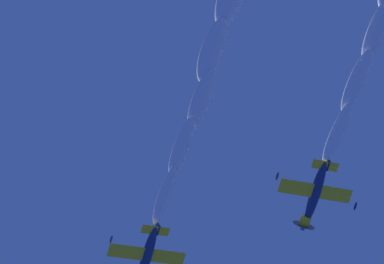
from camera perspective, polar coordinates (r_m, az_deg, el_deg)
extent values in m
ellipsoid|color=navy|center=(93.12, -2.98, -8.12)|extent=(2.62, 6.91, 1.92)
cube|color=yellow|center=(92.89, -2.98, -8.04)|extent=(8.34, 3.15, 2.99)
ellipsoid|color=navy|center=(93.85, -5.32, -7.03)|extent=(0.48, 0.96, 0.39)
cube|color=yellow|center=(92.11, -2.41, -6.47)|extent=(3.07, 1.53, 1.15)
cube|color=navy|center=(92.56, -2.30, -6.36)|extent=(0.69, 1.16, 1.21)
ellipsoid|color=#1E232D|center=(93.62, -2.95, -8.22)|extent=(1.17, 1.67, 0.99)
ellipsoid|color=navy|center=(90.14, 8.10, -3.96)|extent=(2.53, 6.94, 2.19)
cylinder|color=yellow|center=(90.83, 7.44, -5.78)|extent=(1.53, 1.19, 1.48)
cone|color=#194CB2|center=(90.99, 7.31, -6.17)|extent=(0.77, 0.84, 0.74)
cylinder|color=#3F3F47|center=(90.95, 7.34, -6.08)|extent=(3.02, 0.65, 3.01)
cube|color=yellow|center=(89.94, 8.13, -3.86)|extent=(8.26, 3.15, 3.22)
ellipsoid|color=navy|center=(90.36, 5.61, -2.91)|extent=(0.47, 0.97, 0.43)
ellipsoid|color=navy|center=(89.71, 10.67, -4.80)|extent=(0.47, 0.97, 0.43)
cube|color=yellow|center=(89.64, 8.74, -2.19)|extent=(3.04, 1.53, 1.25)
cube|color=navy|center=(90.13, 8.79, -2.11)|extent=(0.70, 1.20, 1.24)
ellipsoid|color=#1E232D|center=(90.62, 8.07, -4.10)|extent=(1.15, 1.70, 1.05)
ellipsoid|color=white|center=(90.95, -1.83, -4.22)|extent=(2.84, 7.41, 2.06)
ellipsoid|color=white|center=(89.34, -0.71, -1.03)|extent=(3.17, 7.51, 2.38)
ellipsoid|color=white|center=(88.51, 0.62, 2.08)|extent=(3.49, 7.61, 2.70)
ellipsoid|color=white|center=(87.53, 1.33, 5.36)|extent=(3.81, 7.71, 3.02)
ellipsoid|color=white|center=(88.83, 9.48, -0.08)|extent=(2.84, 7.41, 2.06)
ellipsoid|color=white|center=(88.07, 10.74, 3.29)|extent=(3.17, 7.51, 2.38)
ellipsoid|color=white|center=(87.94, 12.13, 6.65)|extent=(3.49, 7.61, 2.70)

